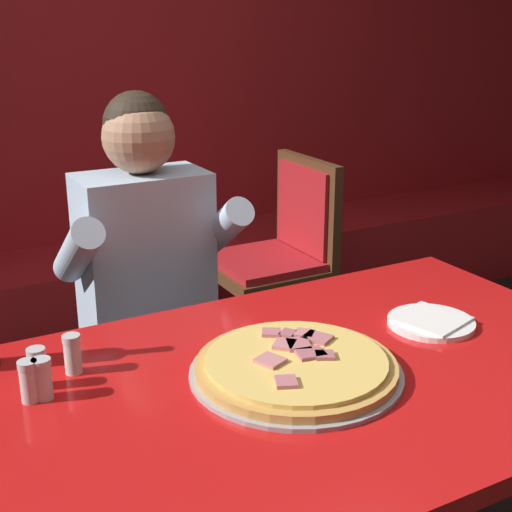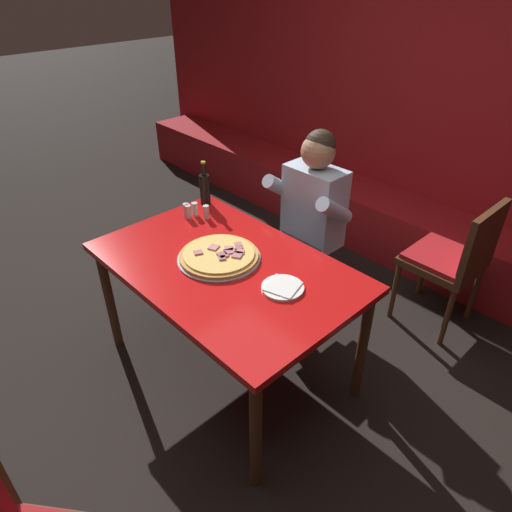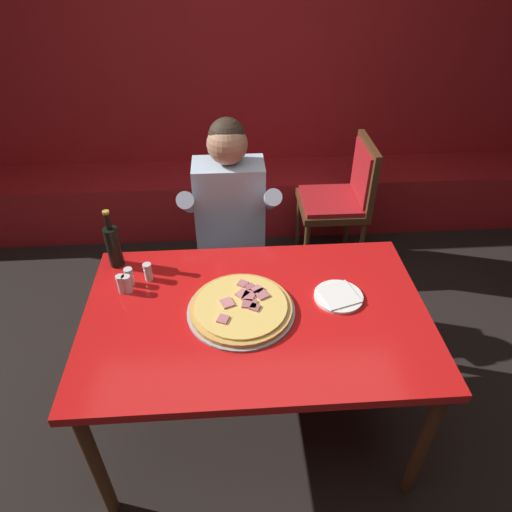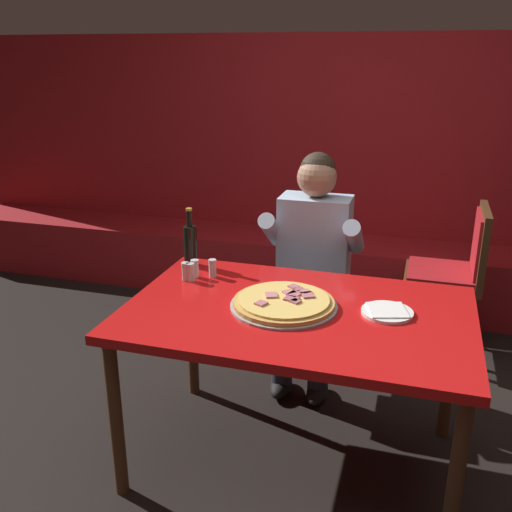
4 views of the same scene
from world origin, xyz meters
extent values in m
cube|color=#A3191E|center=(0.00, 2.18, 0.95)|extent=(6.80, 0.16, 1.90)
cube|color=#A3191E|center=(0.00, 1.86, 0.23)|extent=(6.46, 0.48, 0.46)
cylinder|color=#4C2D19|center=(0.65, 0.40, 0.36)|extent=(0.06, 0.06, 0.72)
cube|color=red|center=(0.00, 0.00, 0.74)|extent=(1.43, 0.91, 0.04)
cylinder|color=#9E9EA3|center=(-0.06, 0.01, 0.77)|extent=(0.45, 0.45, 0.01)
cylinder|color=#C69347|center=(-0.06, 0.01, 0.78)|extent=(0.42, 0.42, 0.02)
cylinder|color=#E5BC5B|center=(-0.06, 0.01, 0.79)|extent=(0.38, 0.38, 0.01)
cube|color=#B76670|center=(-0.03, 0.06, 0.80)|extent=(0.07, 0.07, 0.01)
cube|color=#C6757A|center=(-0.05, 0.07, 0.80)|extent=(0.07, 0.07, 0.01)
cube|color=#B76670|center=(-0.14, -0.07, 0.80)|extent=(0.06, 0.06, 0.01)
cube|color=#C6757A|center=(0.01, 0.10, 0.80)|extent=(0.06, 0.06, 0.01)
cube|color=#C6757A|center=(-0.12, 0.02, 0.80)|extent=(0.07, 0.07, 0.01)
cube|color=#A85B66|center=(-0.03, 0.01, 0.80)|extent=(0.07, 0.06, 0.01)
cube|color=#B76670|center=(-0.05, 0.14, 0.80)|extent=(0.06, 0.05, 0.01)
cube|color=#B76670|center=(0.03, 0.06, 0.80)|extent=(0.07, 0.08, 0.01)
cube|color=#A85B66|center=(-0.02, 0.11, 0.80)|extent=(0.05, 0.05, 0.01)
cube|color=#A85B66|center=(-0.01, -0.02, 0.80)|extent=(0.05, 0.05, 0.01)
cylinder|color=white|center=(0.36, 0.06, 0.77)|extent=(0.21, 0.21, 0.01)
cube|color=white|center=(0.36, 0.06, 0.78)|extent=(0.19, 0.19, 0.01)
cylinder|color=silver|center=(-0.54, 0.21, 0.80)|extent=(0.04, 0.04, 0.07)
cylinder|color=#28231E|center=(-0.54, 0.21, 0.78)|extent=(0.03, 0.03, 0.04)
cylinder|color=silver|center=(-0.54, 0.21, 0.84)|extent=(0.04, 0.04, 0.01)
cylinder|color=silver|center=(-0.47, 0.24, 0.80)|extent=(0.04, 0.04, 0.07)
cylinder|color=silver|center=(-0.47, 0.24, 0.78)|extent=(0.03, 0.03, 0.04)
cylinder|color=silver|center=(-0.47, 0.24, 0.84)|extent=(0.04, 0.04, 0.01)
cylinder|color=silver|center=(-0.57, 0.17, 0.80)|extent=(0.04, 0.04, 0.07)
cylinder|color=#516B33|center=(-0.57, 0.17, 0.78)|extent=(0.03, 0.03, 0.04)
cylinder|color=silver|center=(-0.57, 0.17, 0.84)|extent=(0.04, 0.04, 0.01)
cylinder|color=silver|center=(-0.55, 0.16, 0.80)|extent=(0.04, 0.04, 0.07)
cylinder|color=#B23323|center=(-0.55, 0.16, 0.78)|extent=(0.03, 0.03, 0.04)
cylinder|color=silver|center=(-0.55, 0.16, 0.84)|extent=(0.04, 0.04, 0.01)
ellipsoid|color=black|center=(0.01, 0.52, 0.04)|extent=(0.11, 0.24, 0.09)
cylinder|color=#282833|center=(-0.19, 0.52, 0.23)|extent=(0.11, 0.11, 0.43)
cylinder|color=#282833|center=(0.01, 0.52, 0.23)|extent=(0.11, 0.11, 0.43)
cube|color=#282833|center=(-0.09, 0.62, 0.51)|extent=(0.34, 0.40, 0.12)
cube|color=silver|center=(-0.09, 0.82, 0.78)|extent=(0.38, 0.22, 0.52)
cylinder|color=silver|center=(-0.31, 0.74, 0.86)|extent=(0.09, 0.30, 0.25)
cylinder|color=silver|center=(0.13, 0.74, 0.86)|extent=(0.09, 0.30, 0.25)
sphere|color=tan|center=(-0.09, 0.82, 1.15)|extent=(0.21, 0.21, 0.21)
sphere|color=#2D2319|center=(-0.09, 0.84, 1.18)|extent=(0.19, 0.19, 0.19)
cylinder|color=#4C2D19|center=(0.42, 1.50, 0.22)|extent=(0.04, 0.04, 0.44)
cylinder|color=#4C2D19|center=(0.42, 1.12, 0.22)|extent=(0.04, 0.04, 0.44)
cylinder|color=#4C2D19|center=(0.80, 1.50, 0.22)|extent=(0.04, 0.04, 0.44)
cylinder|color=#4C2D19|center=(0.80, 1.12, 0.22)|extent=(0.04, 0.04, 0.44)
cube|color=#4C2D19|center=(0.61, 1.31, 0.47)|extent=(0.44, 0.44, 0.05)
cube|color=#A3191E|center=(0.61, 1.31, 0.51)|extent=(0.41, 0.41, 0.03)
cube|color=#4C2D19|center=(0.81, 1.31, 0.70)|extent=(0.04, 0.44, 0.43)
cube|color=#A3191E|center=(0.78, 1.31, 0.70)|extent=(0.03, 0.36, 0.36)
camera|label=1|loc=(-0.78, -1.12, 1.48)|focal=50.00mm
camera|label=2|loc=(1.56, -1.25, 2.12)|focal=32.00mm
camera|label=3|loc=(-0.09, -1.36, 2.09)|focal=32.00mm
camera|label=4|loc=(0.45, -2.10, 1.76)|focal=40.00mm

